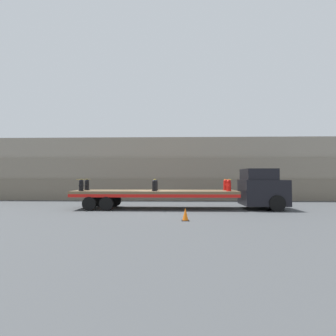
{
  "coord_description": "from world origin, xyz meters",
  "views": [
    {
      "loc": [
        1.43,
        -17.68,
        2.15
      ],
      "look_at": [
        0.88,
        0.0,
        2.74
      ],
      "focal_mm": 28.0,
      "sensor_mm": 36.0,
      "label": 1
    }
  ],
  "objects_px": {
    "fire_hydrant_black_far_0": "(87,185)",
    "fire_hydrant_red_far_2": "(226,185)",
    "fire_hydrant_red_near_2": "(229,186)",
    "truck_cab": "(264,189)",
    "traffic_cone": "(185,214)",
    "flatbed_trailer": "(147,194)",
    "fire_hydrant_black_far_1": "(156,185)",
    "fire_hydrant_black_near_0": "(81,185)",
    "fire_hydrant_black_near_1": "(154,185)"
  },
  "relations": [
    {
      "from": "fire_hydrant_black_far_0",
      "to": "fire_hydrant_red_far_2",
      "type": "bearing_deg",
      "value": 0.0
    },
    {
      "from": "fire_hydrant_red_near_2",
      "to": "fire_hydrant_black_far_0",
      "type": "bearing_deg",
      "value": 173.54
    },
    {
      "from": "truck_cab",
      "to": "traffic_cone",
      "type": "xyz_separation_m",
      "value": [
        -5.39,
        -4.79,
        -1.05
      ]
    },
    {
      "from": "flatbed_trailer",
      "to": "fire_hydrant_red_near_2",
      "type": "bearing_deg",
      "value": -5.82
    },
    {
      "from": "truck_cab",
      "to": "flatbed_trailer",
      "type": "xyz_separation_m",
      "value": [
        -7.81,
        0.0,
        -0.34
      ]
    },
    {
      "from": "fire_hydrant_black_far_1",
      "to": "fire_hydrant_black_far_0",
      "type": "bearing_deg",
      "value": 180.0
    },
    {
      "from": "fire_hydrant_black_far_1",
      "to": "truck_cab",
      "type": "bearing_deg",
      "value": -4.32
    },
    {
      "from": "fire_hydrant_black_far_0",
      "to": "fire_hydrant_red_far_2",
      "type": "relative_size",
      "value": 1.0
    },
    {
      "from": "fire_hydrant_black_near_0",
      "to": "flatbed_trailer",
      "type": "bearing_deg",
      "value": 7.26
    },
    {
      "from": "truck_cab",
      "to": "fire_hydrant_red_near_2",
      "type": "bearing_deg",
      "value": -167.23
    },
    {
      "from": "flatbed_trailer",
      "to": "fire_hydrant_red_far_2",
      "type": "xyz_separation_m",
      "value": [
        5.39,
        0.55,
        0.56
      ]
    },
    {
      "from": "flatbed_trailer",
      "to": "traffic_cone",
      "type": "height_order",
      "value": "flatbed_trailer"
    },
    {
      "from": "fire_hydrant_black_near_0",
      "to": "fire_hydrant_black_near_1",
      "type": "relative_size",
      "value": 1.0
    },
    {
      "from": "flatbed_trailer",
      "to": "fire_hydrant_black_near_1",
      "type": "xyz_separation_m",
      "value": [
        0.54,
        -0.55,
        0.56
      ]
    },
    {
      "from": "truck_cab",
      "to": "fire_hydrant_red_far_2",
      "type": "height_order",
      "value": "truck_cab"
    },
    {
      "from": "fire_hydrant_black_near_0",
      "to": "fire_hydrant_black_far_1",
      "type": "distance_m",
      "value": 4.97
    },
    {
      "from": "fire_hydrant_red_near_2",
      "to": "fire_hydrant_red_far_2",
      "type": "bearing_deg",
      "value": 90.0
    },
    {
      "from": "truck_cab",
      "to": "fire_hydrant_black_near_0",
      "type": "relative_size",
      "value": 3.69
    },
    {
      "from": "fire_hydrant_black_near_0",
      "to": "fire_hydrant_red_near_2",
      "type": "distance_m",
      "value": 9.69
    },
    {
      "from": "fire_hydrant_red_near_2",
      "to": "traffic_cone",
      "type": "height_order",
      "value": "fire_hydrant_red_near_2"
    },
    {
      "from": "fire_hydrant_black_far_0",
      "to": "flatbed_trailer",
      "type": "bearing_deg",
      "value": -7.26
    },
    {
      "from": "fire_hydrant_black_far_0",
      "to": "fire_hydrant_red_near_2",
      "type": "distance_m",
      "value": 9.76
    },
    {
      "from": "truck_cab",
      "to": "traffic_cone",
      "type": "height_order",
      "value": "truck_cab"
    },
    {
      "from": "fire_hydrant_red_near_2",
      "to": "traffic_cone",
      "type": "bearing_deg",
      "value": -124.95
    },
    {
      "from": "fire_hydrant_black_far_1",
      "to": "fire_hydrant_red_far_2",
      "type": "relative_size",
      "value": 1.0
    },
    {
      "from": "fire_hydrant_black_near_0",
      "to": "fire_hydrant_black_near_1",
      "type": "bearing_deg",
      "value": 0.0
    },
    {
      "from": "truck_cab",
      "to": "fire_hydrant_black_far_1",
      "type": "relative_size",
      "value": 3.69
    },
    {
      "from": "truck_cab",
      "to": "fire_hydrant_black_near_0",
      "type": "height_order",
      "value": "truck_cab"
    },
    {
      "from": "traffic_cone",
      "to": "fire_hydrant_black_far_0",
      "type": "bearing_deg",
      "value": 141.56
    },
    {
      "from": "traffic_cone",
      "to": "fire_hydrant_red_near_2",
      "type": "bearing_deg",
      "value": 55.05
    },
    {
      "from": "truck_cab",
      "to": "flatbed_trailer",
      "type": "height_order",
      "value": "truck_cab"
    },
    {
      "from": "fire_hydrant_black_far_0",
      "to": "fire_hydrant_black_near_1",
      "type": "height_order",
      "value": "same"
    },
    {
      "from": "fire_hydrant_red_near_2",
      "to": "fire_hydrant_red_far_2",
      "type": "distance_m",
      "value": 1.1
    },
    {
      "from": "fire_hydrant_black_near_1",
      "to": "fire_hydrant_red_far_2",
      "type": "bearing_deg",
      "value": 12.76
    },
    {
      "from": "fire_hydrant_black_far_0",
      "to": "traffic_cone",
      "type": "xyz_separation_m",
      "value": [
        6.73,
        -5.34,
        -1.27
      ]
    },
    {
      "from": "truck_cab",
      "to": "traffic_cone",
      "type": "relative_size",
      "value": 4.37
    },
    {
      "from": "flatbed_trailer",
      "to": "fire_hydrant_black_near_1",
      "type": "distance_m",
      "value": 0.95
    },
    {
      "from": "flatbed_trailer",
      "to": "fire_hydrant_black_far_1",
      "type": "height_order",
      "value": "fire_hydrant_black_far_1"
    },
    {
      "from": "truck_cab",
      "to": "fire_hydrant_black_far_1",
      "type": "bearing_deg",
      "value": 175.68
    },
    {
      "from": "fire_hydrant_black_far_1",
      "to": "traffic_cone",
      "type": "xyz_separation_m",
      "value": [
        1.88,
        -5.34,
        -1.27
      ]
    },
    {
      "from": "fire_hydrant_black_near_1",
      "to": "fire_hydrant_red_near_2",
      "type": "relative_size",
      "value": 1.0
    },
    {
      "from": "fire_hydrant_black_near_0",
      "to": "fire_hydrant_black_far_1",
      "type": "bearing_deg",
      "value": 12.76
    },
    {
      "from": "fire_hydrant_black_near_1",
      "to": "fire_hydrant_red_far_2",
      "type": "relative_size",
      "value": 1.0
    },
    {
      "from": "fire_hydrant_black_far_0",
      "to": "fire_hydrant_black_far_1",
      "type": "relative_size",
      "value": 1.0
    },
    {
      "from": "flatbed_trailer",
      "to": "fire_hydrant_red_far_2",
      "type": "relative_size",
      "value": 14.48
    },
    {
      "from": "fire_hydrant_black_near_1",
      "to": "traffic_cone",
      "type": "xyz_separation_m",
      "value": [
        1.88,
        -4.24,
        -1.27
      ]
    },
    {
      "from": "fire_hydrant_black_far_0",
      "to": "fire_hydrant_red_near_2",
      "type": "xyz_separation_m",
      "value": [
        9.69,
        -1.1,
        0.0
      ]
    },
    {
      "from": "traffic_cone",
      "to": "fire_hydrant_black_near_0",
      "type": "bearing_deg",
      "value": 147.76
    },
    {
      "from": "fire_hydrant_black_far_0",
      "to": "fire_hydrant_black_near_1",
      "type": "bearing_deg",
      "value": -12.76
    },
    {
      "from": "fire_hydrant_black_near_1",
      "to": "fire_hydrant_red_far_2",
      "type": "height_order",
      "value": "same"
    }
  ]
}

